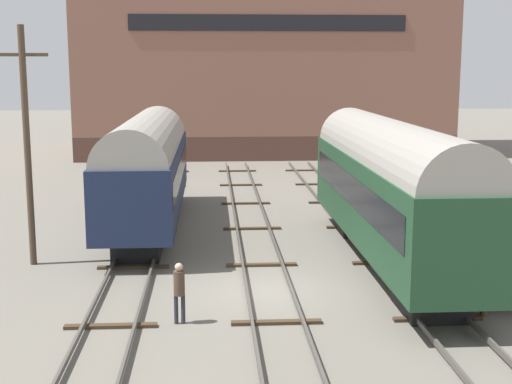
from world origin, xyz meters
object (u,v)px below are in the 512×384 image
Objects in this scene: train_car_green at (390,183)px; person_worker at (179,287)px; bench at (481,227)px; train_car_navy at (147,165)px; utility_pole at (27,143)px.

train_car_green is 9.62m from person_worker.
bench is at bearing 23.44° from person_worker.
train_car_navy is at bearing 147.72° from bench.
train_car_navy is at bearing 144.72° from train_car_green.
train_car_navy is (-9.39, 6.64, -0.16)m from train_car_green.
train_car_green is 11.50m from train_car_navy.
person_worker is at bearing -81.14° from train_car_navy.
train_car_green is 8.99× the size of person_worker.
utility_pole is (-3.77, -5.80, 1.62)m from train_car_navy.
train_car_navy is 8.43× the size of person_worker.
utility_pole is at bearing -123.01° from train_car_navy.
bench is 11.45m from person_worker.
train_car_green is at bearing -3.66° from utility_pole.
utility_pole is at bearing 176.34° from train_car_green.
train_car_navy is at bearing 56.99° from utility_pole.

